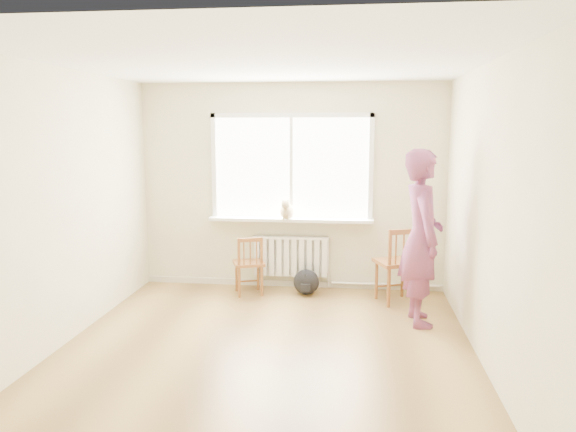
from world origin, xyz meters
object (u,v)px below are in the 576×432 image
(chair_left, at_px, (249,265))
(chair_right, at_px, (398,265))
(cat, at_px, (287,210))
(backpack, at_px, (306,282))
(person, at_px, (421,237))

(chair_left, xyz_separation_m, chair_right, (1.86, -0.13, 0.09))
(chair_left, xyz_separation_m, cat, (0.45, 0.25, 0.68))
(chair_right, relative_size, backpack, 2.85)
(chair_left, distance_m, cat, 0.85)
(person, height_order, cat, person)
(chair_left, xyz_separation_m, backpack, (0.73, 0.08, -0.22))
(cat, bearing_deg, backpack, -30.40)
(cat, bearing_deg, person, -32.18)
(chair_left, distance_m, backpack, 0.76)
(backpack, bearing_deg, cat, 148.17)
(backpack, bearing_deg, person, -33.98)
(chair_right, distance_m, cat, 1.57)
(chair_left, relative_size, cat, 1.81)
(chair_left, bearing_deg, person, 139.26)
(chair_right, distance_m, person, 0.85)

